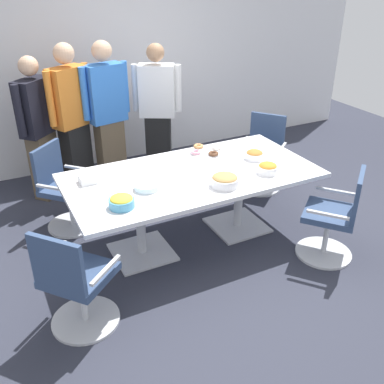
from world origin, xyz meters
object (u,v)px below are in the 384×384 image
office_chair_2 (64,192)px  plate_stack (147,186)px  office_chair_3 (76,285)px  person_standing_2 (108,114)px  donut_platter (206,151)px  conference_table (192,185)px  person_standing_1 (72,119)px  snack_bowl_chips_orange (268,168)px  office_chair_1 (262,157)px  snack_bowl_cookies (225,180)px  office_chair_0 (335,220)px  snack_bowl_chips_yellow (122,201)px  snack_bowl_pretzels (254,155)px  napkin_pile (87,179)px  person_standing_0 (39,128)px  person_standing_3 (158,110)px

office_chair_2 → plate_stack: 1.18m
plate_stack → office_chair_2: bearing=120.4°
office_chair_2 → office_chair_3: same height
office_chair_3 → plate_stack: bearing=85.2°
person_standing_2 → donut_platter: bearing=109.3°
conference_table → person_standing_1: size_ratio=1.34×
snack_bowl_chips_orange → donut_platter: size_ratio=0.53×
office_chair_1 → office_chair_2: bearing=48.1°
conference_table → person_standing_1: person_standing_1 is taller
snack_bowl_cookies → office_chair_2: bearing=134.9°
person_standing_2 → snack_bowl_chips_orange: bearing=105.6°
conference_table → office_chair_0: office_chair_0 is taller
snack_bowl_chips_orange → snack_bowl_chips_yellow: 1.46m
office_chair_0 → office_chair_3: 2.40m
person_standing_1 → snack_bowl_pretzels: size_ratio=9.47×
office_chair_3 → napkin_pile: 1.09m
person_standing_0 → person_standing_1: 0.39m
conference_table → plate_stack: (-0.51, -0.11, 0.15)m
office_chair_0 → person_standing_3: 2.63m
person_standing_2 → plate_stack: size_ratio=7.78×
napkin_pile → snack_bowl_pretzels: bearing=-8.1°
person_standing_3 → office_chair_2: bearing=57.2°
conference_table → office_chair_0: (1.07, -0.86, -0.22)m
office_chair_0 → snack_bowl_cookies: bearing=112.3°
office_chair_1 → snack_bowl_chips_yellow: 2.40m
person_standing_1 → conference_table: bearing=87.2°
conference_table → donut_platter: (0.38, 0.41, 0.14)m
office_chair_2 → napkin_pile: 0.72m
office_chair_3 → snack_bowl_cookies: 1.56m
office_chair_3 → person_standing_2: bearing=116.0°
person_standing_1 → snack_bowl_pretzels: bearing=105.1°
person_standing_2 → person_standing_0: bearing=-16.6°
office_chair_3 → snack_bowl_cookies: bearing=62.3°
office_chair_1 → snack_bowl_chips_orange: bearing=108.2°
snack_bowl_cookies → office_chair_3: bearing=-167.4°
snack_bowl_cookies → napkin_pile: size_ratio=1.79×
snack_bowl_chips_yellow → donut_platter: 1.39m
person_standing_2 → plate_stack: 1.71m
person_standing_1 → napkin_pile: person_standing_1 is taller
office_chair_3 → person_standing_3: person_standing_3 is taller
office_chair_2 → donut_platter: size_ratio=2.48×
donut_platter → napkin_pile: bearing=-173.5°
conference_table → person_standing_2: size_ratio=1.34×
office_chair_1 → office_chair_2: 2.41m
snack_bowl_pretzels → snack_bowl_chips_yellow: bearing=-167.7°
office_chair_0 → napkin_pile: bearing=111.6°
snack_bowl_cookies → donut_platter: size_ratio=0.71×
snack_bowl_chips_yellow → snack_bowl_cookies: size_ratio=0.83×
snack_bowl_pretzels → napkin_pile: size_ratio=1.30×
office_chair_3 → napkin_pile: (0.38, 0.95, 0.38)m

